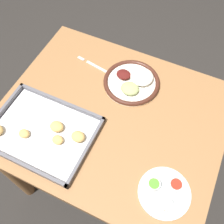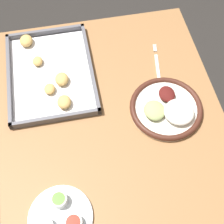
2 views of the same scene
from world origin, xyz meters
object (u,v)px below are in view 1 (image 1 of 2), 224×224
(dinner_plate, at_px, (133,82))
(baking_tray, at_px, (42,132))
(fork, at_px, (98,67))
(saucer_plate, at_px, (165,192))

(dinner_plate, relative_size, baking_tray, 0.62)
(fork, bearing_deg, baking_tray, 92.77)
(fork, height_order, saucer_plate, saucer_plate)
(saucer_plate, distance_m, baking_tray, 0.52)
(saucer_plate, relative_size, baking_tray, 0.46)
(saucer_plate, bearing_deg, dinner_plate, -54.05)
(dinner_plate, distance_m, fork, 0.18)
(fork, distance_m, saucer_plate, 0.63)
(dinner_plate, relative_size, saucer_plate, 1.35)
(fork, xyz_separation_m, baking_tray, (0.04, 0.40, 0.01))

